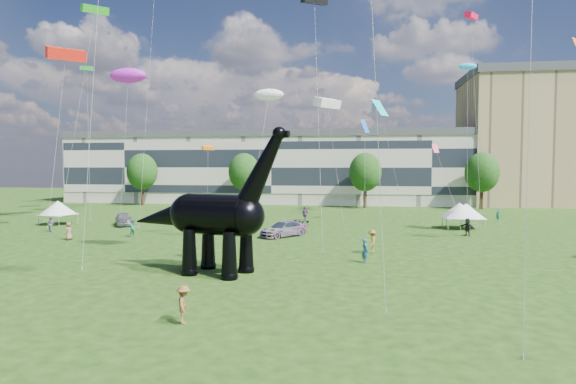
# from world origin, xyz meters

# --- Properties ---
(ground) EXTENTS (220.00, 220.00, 0.00)m
(ground) POSITION_xyz_m (0.00, 0.00, 0.00)
(ground) COLOR #16330C
(ground) RESTS_ON ground
(terrace_row) EXTENTS (78.00, 11.00, 12.00)m
(terrace_row) POSITION_xyz_m (-8.00, 62.00, 6.00)
(terrace_row) COLOR beige
(terrace_row) RESTS_ON ground
(apartment_block) EXTENTS (28.00, 18.00, 22.00)m
(apartment_block) POSITION_xyz_m (40.00, 65.00, 11.00)
(apartment_block) COLOR tan
(apartment_block) RESTS_ON ground
(tree_far_left) EXTENTS (5.20, 5.20, 9.44)m
(tree_far_left) POSITION_xyz_m (-30.00, 53.00, 6.29)
(tree_far_left) COLOR #382314
(tree_far_left) RESTS_ON ground
(tree_mid_left) EXTENTS (5.20, 5.20, 9.44)m
(tree_mid_left) POSITION_xyz_m (-12.00, 53.00, 6.29)
(tree_mid_left) COLOR #382314
(tree_mid_left) RESTS_ON ground
(tree_mid_right) EXTENTS (5.20, 5.20, 9.44)m
(tree_mid_right) POSITION_xyz_m (8.00, 53.00, 6.29)
(tree_mid_right) COLOR #382314
(tree_mid_right) RESTS_ON ground
(tree_far_right) EXTENTS (5.20, 5.20, 9.44)m
(tree_far_right) POSITION_xyz_m (26.00, 53.00, 6.29)
(tree_far_right) COLOR #382314
(tree_far_right) RESTS_ON ground
(dinosaur_sculpture) EXTENTS (11.61, 4.82, 9.52)m
(dinosaur_sculpture) POSITION_xyz_m (-2.61, 3.98, 3.60)
(dinosaur_sculpture) COLOR black
(dinosaur_sculpture) RESTS_ON ground
(car_silver) EXTENTS (3.70, 4.68, 1.49)m
(car_silver) POSITION_xyz_m (-19.78, 25.99, 0.75)
(car_silver) COLOR #A9A7AC
(car_silver) RESTS_ON ground
(car_grey) EXTENTS (4.89, 1.91, 1.58)m
(car_grey) POSITION_xyz_m (-6.63, 25.27, 0.79)
(car_grey) COLOR gray
(car_grey) RESTS_ON ground
(car_white) EXTENTS (4.99, 2.78, 1.32)m
(car_white) POSITION_xyz_m (-6.95, 28.18, 0.66)
(car_white) COLOR white
(car_white) RESTS_ON ground
(car_dark) EXTENTS (4.88, 5.21, 1.48)m
(car_dark) POSITION_xyz_m (-0.36, 20.11, 0.74)
(car_dark) COLOR #595960
(car_dark) RESTS_ON ground
(gazebo_near) EXTENTS (4.17, 4.17, 2.83)m
(gazebo_near) POSITION_xyz_m (17.68, 28.52, 1.99)
(gazebo_near) COLOR silver
(gazebo_near) RESTS_ON ground
(gazebo_far) EXTENTS (5.05, 5.05, 2.76)m
(gazebo_far) POSITION_xyz_m (18.37, 28.74, 1.94)
(gazebo_far) COLOR white
(gazebo_far) RESTS_ON ground
(gazebo_left) EXTENTS (4.61, 4.61, 2.78)m
(gazebo_left) POSITION_xyz_m (-27.75, 25.81, 1.95)
(gazebo_left) COLOR silver
(gazebo_left) RESTS_ON ground
(visitors) EXTENTS (49.29, 42.84, 1.88)m
(visitors) POSITION_xyz_m (0.03, 15.91, 0.87)
(visitors) COLOR #235D82
(visitors) RESTS_ON ground
(kites) EXTENTS (56.94, 54.03, 30.00)m
(kites) POSITION_xyz_m (-14.31, 27.21, 23.72)
(kites) COLOR #EC0F3F
(kites) RESTS_ON ground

